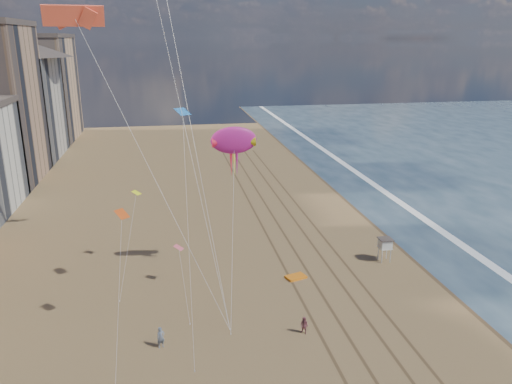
% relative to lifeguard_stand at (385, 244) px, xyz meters
% --- Properties ---
extents(wet_sand, '(260.00, 260.00, 0.00)m').
position_rel_lifeguard_stand_xyz_m(wet_sand, '(7.88, 14.33, -2.23)').
color(wet_sand, '#42301E').
rests_on(wet_sand, ground).
extents(foam, '(260.00, 260.00, 0.00)m').
position_rel_lifeguard_stand_xyz_m(foam, '(12.08, 14.33, -2.23)').
color(foam, white).
rests_on(foam, ground).
extents(tracks, '(7.68, 120.00, 0.01)m').
position_rel_lifeguard_stand_xyz_m(tracks, '(-8.57, 4.33, -2.23)').
color(tracks, brown).
rests_on(tracks, ground).
extents(lifeguard_stand, '(1.60, 1.60, 2.90)m').
position_rel_lifeguard_stand_xyz_m(lifeguard_stand, '(0.00, 0.00, 0.00)').
color(lifeguard_stand, silver).
rests_on(lifeguard_stand, ground).
extents(grounded_kite, '(2.53, 2.03, 0.25)m').
position_rel_lifeguard_stand_xyz_m(grounded_kite, '(-11.65, -2.50, -2.11)').
color(grounded_kite, orange).
rests_on(grounded_kite, ground).
extents(show_kite, '(4.69, 6.67, 19.21)m').
position_rel_lifeguard_stand_xyz_m(show_kite, '(-18.18, -0.14, 13.23)').
color(show_kite, '#AF1B7D').
rests_on(show_kite, ground).
extents(kite_flyer_a, '(0.84, 0.71, 1.95)m').
position_rel_lifeguard_stand_xyz_m(kite_flyer_a, '(-26.54, -13.20, -1.26)').
color(kite_flyer_a, slate).
rests_on(kite_flyer_a, ground).
extents(kite_flyer_b, '(1.02, 1.02, 1.67)m').
position_rel_lifeguard_stand_xyz_m(kite_flyer_b, '(-13.71, -13.38, -1.40)').
color(kite_flyer_b, brown).
rests_on(kite_flyer_b, ground).
extents(small_kites, '(7.39, 16.01, 15.58)m').
position_rel_lifeguard_stand_xyz_m(small_kites, '(-26.20, -4.26, 10.41)').
color(small_kites, blue).
rests_on(small_kites, ground).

